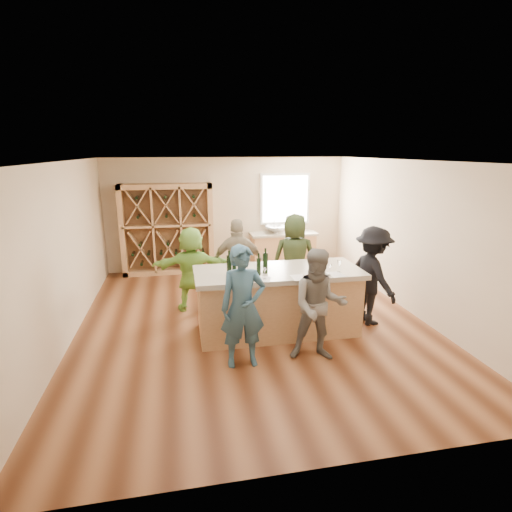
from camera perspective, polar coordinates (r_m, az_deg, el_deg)
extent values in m
cube|color=brown|center=(7.28, -0.48, -9.61)|extent=(6.00, 7.00, 0.10)
cube|color=white|center=(6.62, -0.53, 13.87)|extent=(6.00, 7.00, 0.10)
cube|color=beige|center=(10.25, -4.16, 6.06)|extent=(6.00, 0.10, 2.80)
cube|color=beige|center=(3.56, 10.23, -11.50)|extent=(6.00, 0.10, 2.80)
cube|color=beige|center=(6.95, -26.08, 0.30)|extent=(0.10, 7.00, 2.80)
cube|color=beige|center=(7.94, 21.71, 2.43)|extent=(0.10, 7.00, 2.80)
cube|color=white|center=(10.41, 4.16, 8.14)|extent=(1.30, 0.06, 1.30)
cube|color=white|center=(10.38, 4.21, 8.12)|extent=(1.18, 0.01, 1.18)
cube|color=tan|center=(9.96, -12.54, 3.73)|extent=(2.20, 0.45, 2.20)
cube|color=tan|center=(10.37, 3.88, 0.70)|extent=(1.60, 0.58, 0.86)
cube|color=#B1A590|center=(10.27, 3.92, 3.19)|extent=(1.70, 0.62, 0.06)
imported|color=silver|center=(10.19, 2.85, 3.82)|extent=(0.54, 0.54, 0.19)
cylinder|color=silver|center=(10.36, 2.61, 4.32)|extent=(0.02, 0.02, 0.30)
cube|color=tan|center=(6.70, 3.13, -6.77)|extent=(2.60, 1.00, 1.00)
cube|color=#B1A590|center=(6.52, 3.19, -2.35)|extent=(2.72, 1.12, 0.08)
cylinder|color=black|center=(6.20, -3.84, -1.35)|extent=(0.09, 0.09, 0.32)
cylinder|color=black|center=(6.12, -3.11, -1.78)|extent=(0.07, 0.07, 0.27)
cylinder|color=black|center=(6.20, 0.39, -1.52)|extent=(0.07, 0.07, 0.27)
cylinder|color=black|center=(6.29, 1.35, -1.02)|extent=(0.10, 0.10, 0.33)
cone|color=white|center=(6.02, 1.27, -2.58)|extent=(0.06, 0.06, 0.16)
cone|color=white|center=(6.31, 10.48, -2.02)|extent=(0.08, 0.08, 0.16)
cone|color=white|center=(6.52, 7.73, -1.35)|extent=(0.07, 0.07, 0.16)
cone|color=white|center=(6.50, 11.78, -1.43)|extent=(0.08, 0.08, 0.20)
cube|color=white|center=(6.04, 1.07, -3.31)|extent=(0.28, 0.33, 0.00)
cube|color=white|center=(6.15, 6.14, -3.07)|extent=(0.22, 0.30, 0.00)
cube|color=white|center=(6.38, 11.38, -2.60)|extent=(0.25, 0.32, 0.00)
imported|color=#335972|center=(5.56, -1.88, -7.29)|extent=(0.65, 0.48, 1.75)
imported|color=slate|center=(5.79, 8.98, -7.01)|extent=(0.88, 0.60, 1.65)
imported|color=black|center=(7.19, 16.27, -2.74)|extent=(0.71, 1.19, 1.73)
imported|color=gray|center=(7.65, -2.56, -1.08)|extent=(1.08, 0.65, 1.73)
imported|color=#263319|center=(7.90, 5.51, -0.40)|extent=(0.95, 0.70, 1.79)
imported|color=#8CC64C|center=(7.61, -9.15, -1.80)|extent=(1.53, 0.63, 1.62)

